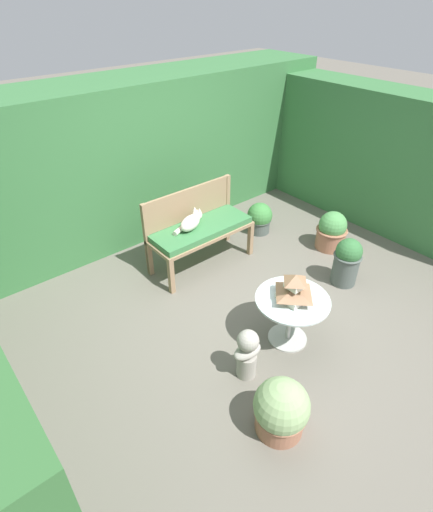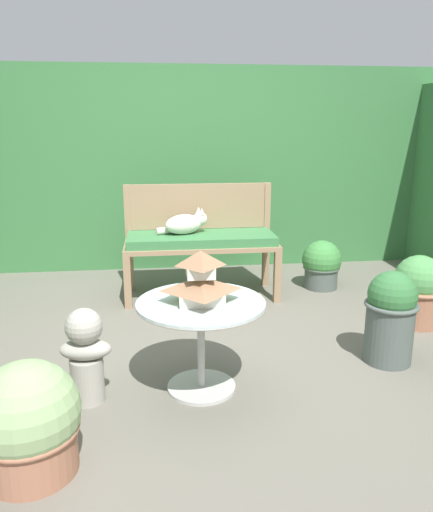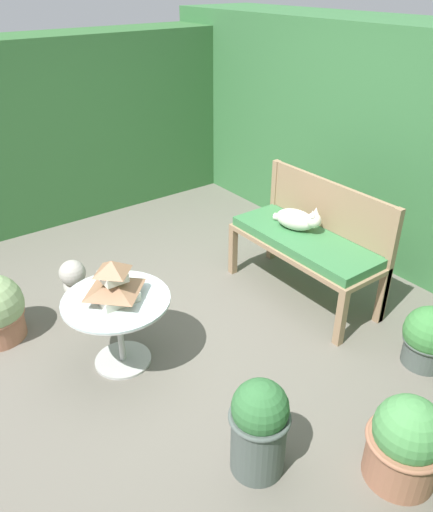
{
  "view_description": "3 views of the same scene",
  "coord_description": "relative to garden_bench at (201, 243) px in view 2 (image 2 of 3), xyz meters",
  "views": [
    {
      "loc": [
        -2.54,
        -2.35,
        3.1
      ],
      "look_at": [
        -0.11,
        0.56,
        0.46
      ],
      "focal_mm": 28.0,
      "sensor_mm": 36.0,
      "label": 1
    },
    {
      "loc": [
        -0.32,
        -3.21,
        1.52
      ],
      "look_at": [
        0.11,
        0.31,
        0.57
      ],
      "focal_mm": 35.0,
      "sensor_mm": 36.0,
      "label": 2
    },
    {
      "loc": [
        2.53,
        -1.67,
        2.46
      ],
      "look_at": [
        0.03,
        0.18,
        0.68
      ],
      "focal_mm": 35.0,
      "sensor_mm": 36.0,
      "label": 3
    }
  ],
  "objects": [
    {
      "name": "garden_bench",
      "position": [
        0.0,
        0.0,
        0.0
      ],
      "size": [
        1.34,
        0.54,
        0.57
      ],
      "color": "#937556",
      "rests_on": "ground"
    },
    {
      "name": "potted_plant_table_far",
      "position": [
        -0.97,
        -2.27,
        -0.24
      ],
      "size": [
        0.46,
        0.46,
        0.53
      ],
      "color": "#9E664C",
      "rests_on": "ground"
    },
    {
      "name": "cat",
      "position": [
        -0.13,
        0.03,
        0.17
      ],
      "size": [
        0.46,
        0.28,
        0.23
      ],
      "rotation": [
        0.0,
        0.0,
        0.35
      ],
      "color": "silver",
      "rests_on": "garden_bench"
    },
    {
      "name": "bench_backrest",
      "position": [
        -0.0,
        0.25,
        0.22
      ],
      "size": [
        1.34,
        0.06,
        0.99
      ],
      "color": "#937556",
      "rests_on": "ground"
    },
    {
      "name": "ground",
      "position": [
        -0.06,
        -1.07,
        -0.49
      ],
      "size": [
        30.0,
        30.0,
        0.0
      ],
      "primitive_type": "plane",
      "color": "#666056"
    },
    {
      "name": "potted_plant_bench_right",
      "position": [
        1.1,
        -1.43,
        -0.17
      ],
      "size": [
        0.34,
        0.34,
        0.61
      ],
      "color": "#4C5651",
      "rests_on": "ground"
    },
    {
      "name": "foliage_hedge_back",
      "position": [
        -0.06,
        1.48,
        0.55
      ],
      "size": [
        6.4,
        1.06,
        2.09
      ],
      "primitive_type": "cube",
      "color": "#38703D",
      "rests_on": "ground"
    },
    {
      "name": "patio_table",
      "position": [
        -0.15,
        -1.63,
        -0.06
      ],
      "size": [
        0.74,
        0.74,
        0.54
      ],
      "color": "#B7B7B2",
      "rests_on": "ground"
    },
    {
      "name": "potted_plant_path_edge",
      "position": [
        1.15,
        0.1,
        -0.27
      ],
      "size": [
        0.37,
        0.37,
        0.46
      ],
      "color": "#4C5651",
      "rests_on": "ground"
    },
    {
      "name": "garden_bust",
      "position": [
        -0.79,
        -1.69,
        -0.2
      ],
      "size": [
        0.3,
        0.2,
        0.55
      ],
      "rotation": [
        0.0,
        0.0,
        -0.09
      ],
      "color": "#A39E93",
      "rests_on": "ground"
    },
    {
      "name": "potted_plant_patio_mid",
      "position": [
        1.61,
        -0.83,
        -0.23
      ],
      "size": [
        0.43,
        0.43,
        0.54
      ],
      "color": "#9E664C",
      "rests_on": "ground"
    },
    {
      "name": "pagoda_birdhouse",
      "position": [
        -0.15,
        -1.63,
        0.18
      ],
      "size": [
        0.34,
        0.34,
        0.3
      ],
      "color": "silver",
      "rests_on": "patio_table"
    }
  ]
}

